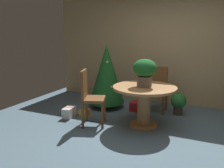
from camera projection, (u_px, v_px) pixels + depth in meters
The scene contains 11 objects.
ground_plane at pixel (144, 139), 3.63m from camera, with size 6.60×6.60×0.00m, color slate.
back_wall_panel at pixel (172, 49), 5.33m from camera, with size 6.00×0.10×2.60m, color tan.
round_dining_table at pixel (144, 98), 4.06m from camera, with size 1.12×1.12×0.74m.
flower_vase at pixel (145, 70), 3.94m from camera, with size 0.41×0.41×0.49m.
wooden_chair_far at pixel (157, 87), 4.93m from camera, with size 0.44×0.40×0.96m.
wooden_chair_left at pixel (90, 95), 4.12m from camera, with size 0.51×0.52×1.02m.
holiday_tree at pixel (107, 74), 5.08m from camera, with size 0.79×0.79×1.43m.
gift_box_gold at pixel (85, 113), 4.67m from camera, with size 0.20×0.21×0.14m.
gift_box_red at pixel (137, 106), 4.99m from camera, with size 0.28×0.31×0.20m.
gift_box_cream at pixel (69, 112), 4.59m from camera, with size 0.22×0.34×0.21m.
potted_plant at pixel (178, 102), 4.72m from camera, with size 0.32×0.32×0.46m.
Camera 1 is at (0.90, -3.29, 1.63)m, focal length 36.56 mm.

